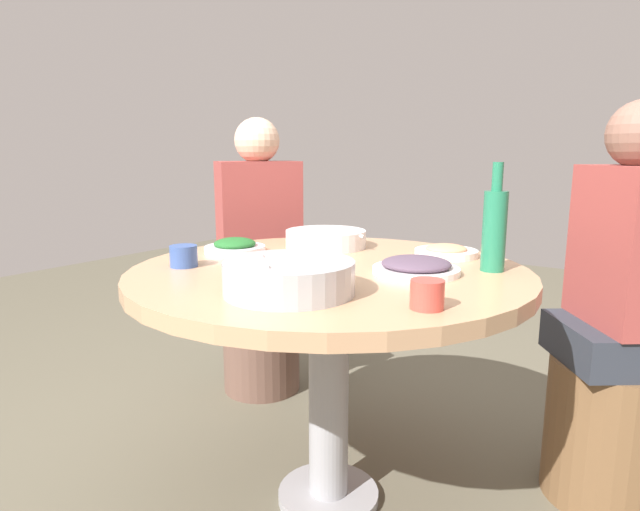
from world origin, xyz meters
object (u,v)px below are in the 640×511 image
object	(u,v)px
stool_for_diner_left	(261,341)
stool_for_diner_right	(610,430)
soup_bowl	(326,239)
tea_cup_near	(427,294)
rice_bowl	(289,276)
tea_cup_far	(184,256)
diner_right	(629,258)
round_dining_table	(329,303)
green_bottle	(494,228)
dish_shrimp	(446,251)
diner_left	(259,223)
dish_greens	(235,247)
dish_eggplant	(416,266)

from	to	relation	value
stool_for_diner_left	stool_for_diner_right	xyz separation A→B (m)	(0.02, -1.39, 0.00)
soup_bowl	tea_cup_near	xyz separation A→B (m)	(-0.49, -0.59, 0.00)
rice_bowl	tea_cup_far	size ratio (longest dim) A/B	3.92
rice_bowl	soup_bowl	xyz separation A→B (m)	(0.56, 0.28, -0.01)
diner_right	round_dining_table	bearing A→B (deg)	126.59
green_bottle	dish_shrimp	bearing A→B (deg)	55.39
diner_left	stool_for_diner_left	bearing A→B (deg)	0.00
rice_bowl	tea_cup_far	bearing A→B (deg)	82.19
stool_for_diner_right	diner_right	world-z (taller)	diner_right
round_dining_table	tea_cup_near	world-z (taller)	tea_cup_near
stool_for_diner_right	stool_for_diner_left	bearing A→B (deg)	90.96
diner_right	tea_cup_near	bearing A→B (deg)	158.02
diner_right	dish_shrimp	bearing A→B (deg)	108.61
dish_greens	green_bottle	world-z (taller)	green_bottle
dish_shrimp	diner_right	bearing A→B (deg)	-71.39
soup_bowl	tea_cup_near	world-z (taller)	tea_cup_near
stool_for_diner_right	rice_bowl	bearing A→B (deg)	142.79
round_dining_table	soup_bowl	distance (m)	0.36
stool_for_diner_left	diner_right	xyz separation A→B (m)	(0.02, -1.39, 0.54)
stool_for_diner_left	dish_eggplant	bearing A→B (deg)	-114.28
tea_cup_near	diner_left	bearing A→B (deg)	56.96
green_bottle	stool_for_diner_left	world-z (taller)	green_bottle
soup_bowl	stool_for_diner_left	distance (m)	0.77
diner_left	diner_right	xyz separation A→B (m)	(0.02, -1.39, 0.00)
stool_for_diner_right	tea_cup_far	bearing A→B (deg)	125.61
green_bottle	soup_bowl	bearing A→B (deg)	85.53
soup_bowl	rice_bowl	bearing A→B (deg)	-153.34
tea_cup_far	diner_left	bearing A→B (deg)	26.12
green_bottle	tea_cup_far	bearing A→B (deg)	121.54
tea_cup_far	stool_for_diner_right	size ratio (longest dim) A/B	0.18
round_dining_table	tea_cup_far	size ratio (longest dim) A/B	14.47
soup_bowl	dish_greens	xyz separation A→B (m)	(-0.26, 0.18, -0.01)
green_bottle	diner_left	distance (m)	1.13
soup_bowl	stool_for_diner_left	xyz separation A→B (m)	(0.22, 0.50, -0.54)
rice_bowl	stool_for_diner_left	world-z (taller)	rice_bowl
tea_cup_far	soup_bowl	bearing A→B (deg)	-16.65
stool_for_diner_left	dish_greens	bearing A→B (deg)	-146.23
dish_greens	rice_bowl	bearing A→B (deg)	-123.05
round_dining_table	green_bottle	world-z (taller)	green_bottle
dish_shrimp	diner_left	size ratio (longest dim) A/B	0.26
dish_shrimp	dish_eggplant	bearing A→B (deg)	-174.20
dish_greens	tea_cup_near	size ratio (longest dim) A/B	2.77
tea_cup_near	stool_for_diner_left	size ratio (longest dim) A/B	0.16
dish_eggplant	tea_cup_far	bearing A→B (deg)	117.22
green_bottle	stool_for_diner_right	bearing A→B (deg)	-45.96
dish_greens	tea_cup_near	world-z (taller)	tea_cup_near
tea_cup_far	diner_left	distance (m)	0.80
rice_bowl	diner_left	bearing A→B (deg)	45.11
dish_shrimp	diner_right	xyz separation A→B (m)	(0.16, -0.49, 0.01)
soup_bowl	tea_cup_far	size ratio (longest dim) A/B	3.90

